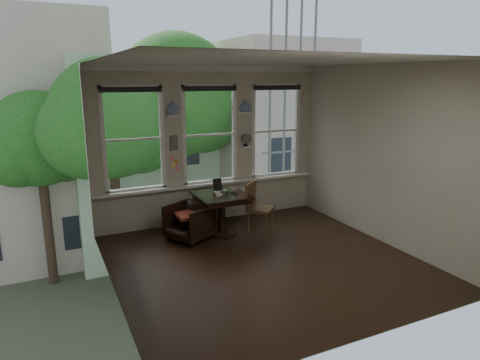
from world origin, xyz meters
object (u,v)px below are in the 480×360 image
table (221,214)px  mug (218,194)px  side_chair_right (260,209)px  laptop (229,193)px  armchair_left (190,222)px

table → mug: (-0.11, -0.12, 0.42)m
side_chair_right → mug: 0.85m
table → side_chair_right: (0.66, -0.24, 0.09)m
table → laptop: laptop is taller
side_chair_right → mug: size_ratio=10.29×
laptop → mug: size_ratio=3.49×
laptop → mug: (-0.24, -0.08, 0.03)m
table → mug: size_ratio=10.06×
table → side_chair_right: size_ratio=0.98×
side_chair_right → mug: side_chair_right is taller
side_chair_right → laptop: 0.65m
side_chair_right → laptop: size_ratio=2.95×
side_chair_right → laptop: side_chair_right is taller
armchair_left → table: bearing=62.3°
table → laptop: (0.13, -0.04, 0.39)m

